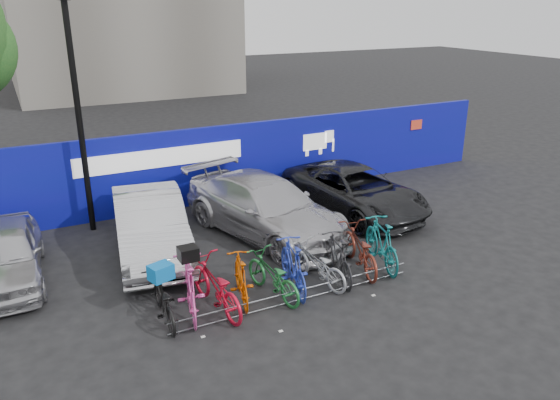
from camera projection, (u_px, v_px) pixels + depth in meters
ground at (284, 290)px, 12.01m from camera, size 100.00×100.00×0.00m
hoarding at (194, 167)px, 16.62m from camera, size 22.00×0.18×2.40m
lamppost at (78, 113)px, 14.05m from camera, size 0.25×0.50×6.11m
bike_rack at (297, 295)px, 11.46m from camera, size 5.60×0.03×0.30m
car_0 at (4, 254)px, 12.16m from camera, size 1.81×3.99×1.33m
car_1 at (150, 225)px, 13.50m from camera, size 2.31×4.86×1.54m
car_2 at (265, 207)px, 14.62m from camera, size 3.50×5.71×1.55m
car_3 at (354, 190)px, 16.20m from camera, size 2.87×5.18×1.37m
bike_0 at (163, 300)px, 10.71m from camera, size 0.70×1.78×0.92m
bike_1 at (190, 286)px, 10.95m from camera, size 0.98×2.05×1.19m
bike_2 at (215, 287)px, 11.05m from camera, size 0.97×2.12×1.08m
bike_3 at (241, 278)px, 11.44m from camera, size 0.88×1.75×1.01m
bike_4 at (272, 276)px, 11.60m from camera, size 0.94×1.91×0.96m
bike_5 at (293, 266)px, 11.84m from camera, size 0.92×1.97×1.14m
bike_6 at (317, 265)px, 12.12m from camera, size 1.00×1.86×0.93m
bike_7 at (338, 258)px, 12.28m from camera, size 0.87×1.86×1.08m
bike_8 at (360, 249)px, 12.75m from camera, size 1.12×2.10×1.05m
bike_9 at (382, 243)px, 12.91m from camera, size 1.01×2.03×1.18m
cargo_crate at (161, 272)px, 10.50m from camera, size 0.52×0.45×0.31m
cargo_topcase at (188, 254)px, 10.69m from camera, size 0.37×0.34×0.27m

